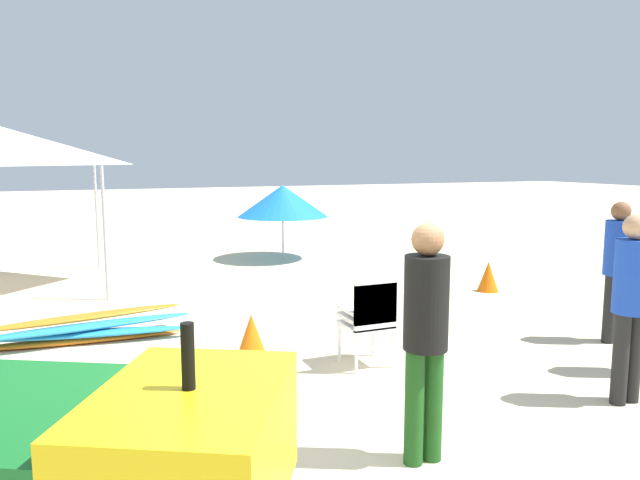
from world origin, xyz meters
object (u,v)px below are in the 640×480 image
stacked_plastic_chairs (370,312)px  lifeguard_near_right (426,327)px  lifeguard_near_center (631,296)px  traffic_cone_near (251,337)px  popup_canopy (1,146)px  utility_cart (23,468)px  lifeguard_near_left (617,262)px  surfboard_pile (82,329)px  traffic_cone_far (488,276)px  beach_umbrella_left (283,201)px

stacked_plastic_chairs → lifeguard_near_right: bearing=-106.1°
lifeguard_near_center → traffic_cone_near: bearing=139.6°
stacked_plastic_chairs → popup_canopy: size_ratio=0.34×
utility_cart → lifeguard_near_left: size_ratio=1.65×
utility_cart → traffic_cone_near: bearing=57.7°
utility_cart → lifeguard_near_center: 4.89m
lifeguard_near_left → lifeguard_near_right: 3.99m
utility_cart → lifeguard_near_left: 6.59m
lifeguard_near_left → lifeguard_near_center: size_ratio=0.99×
popup_canopy → traffic_cone_near: size_ratio=5.73×
stacked_plastic_chairs → lifeguard_near_left: lifeguard_near_left is taller
popup_canopy → surfboard_pile: bearing=-73.7°
lifeguard_near_left → traffic_cone_near: lifeguard_near_left is taller
lifeguard_near_left → traffic_cone_far: bearing=82.4°
utility_cart → beach_umbrella_left: bearing=64.2°
traffic_cone_near → lifeguard_near_left: bearing=-13.8°
lifeguard_near_center → traffic_cone_near: lifeguard_near_center is taller
traffic_cone_near → surfboard_pile: bearing=140.4°
lifeguard_near_right → traffic_cone_far: 6.02m
lifeguard_near_center → lifeguard_near_right: size_ratio=0.98×
traffic_cone_far → traffic_cone_near: bearing=-158.8°
popup_canopy → beach_umbrella_left: (5.27, 1.09, -1.12)m
stacked_plastic_chairs → traffic_cone_near: (-1.09, 0.69, -0.34)m
lifeguard_near_center → lifeguard_near_right: (-2.27, -0.20, 0.02)m
lifeguard_near_center → lifeguard_near_left: bearing=44.1°
lifeguard_near_left → lifeguard_near_center: bearing=-135.9°
traffic_cone_far → lifeguard_near_left: bearing=-97.6°
stacked_plastic_chairs → surfboard_pile: size_ratio=0.39×
beach_umbrella_left → popup_canopy: bearing=-168.4°
lifeguard_near_right → traffic_cone_far: bearing=47.2°
utility_cart → traffic_cone_far: utility_cart is taller
lifeguard_near_left → traffic_cone_far: (0.38, 2.82, -0.73)m
stacked_plastic_chairs → popup_canopy: popup_canopy is taller
utility_cart → traffic_cone_near: size_ratio=5.36×
beach_umbrella_left → lifeguard_near_left: bearing=-76.5°
lifeguard_near_right → popup_canopy: (-3.31, 7.65, 1.38)m
utility_cart → stacked_plastic_chairs: (3.10, 2.48, -0.18)m
utility_cart → traffic_cone_far: size_ratio=5.59×
stacked_plastic_chairs → traffic_cone_near: bearing=147.8°
utility_cart → popup_canopy: bearing=95.3°
lifeguard_near_left → traffic_cone_near: (-4.22, 1.03, -0.72)m
lifeguard_near_right → beach_umbrella_left: size_ratio=0.89×
lifeguard_near_left → lifeguard_near_center: 1.96m
popup_canopy → lifeguard_near_left: bearing=-41.1°
utility_cart → stacked_plastic_chairs: bearing=38.7°
lifeguard_near_right → traffic_cone_near: bearing=101.8°
surfboard_pile → traffic_cone_far: bearing=3.4°
lifeguard_near_center → traffic_cone_far: bearing=66.9°
lifeguard_near_center → popup_canopy: size_ratio=0.57×
stacked_plastic_chairs → surfboard_pile: stacked_plastic_chairs is taller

